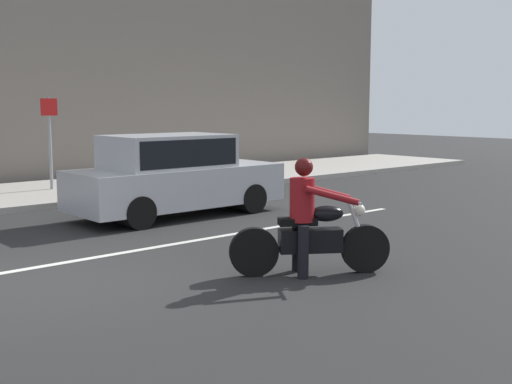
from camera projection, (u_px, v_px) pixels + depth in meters
name	position (u px, v px, depth m)	size (l,w,h in m)	color
ground_plane	(33.00, 286.00, 8.28)	(80.00, 80.00, 0.00)	#272727
motorcycle_with_rider_crimson	(310.00, 228.00, 8.77)	(1.94, 1.34, 1.62)	black
parked_sedan_silver	(174.00, 175.00, 13.38)	(4.53, 1.82, 1.72)	#B2B5BA
street_sign_post	(50.00, 134.00, 16.61)	(0.44, 0.08, 2.39)	gray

